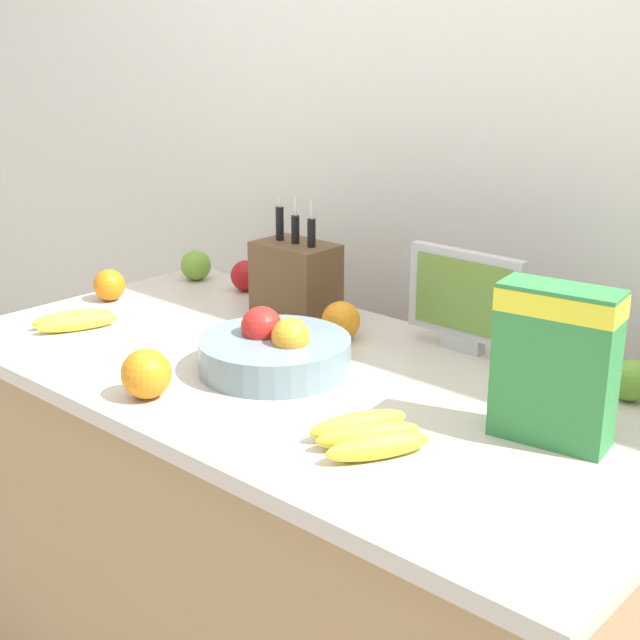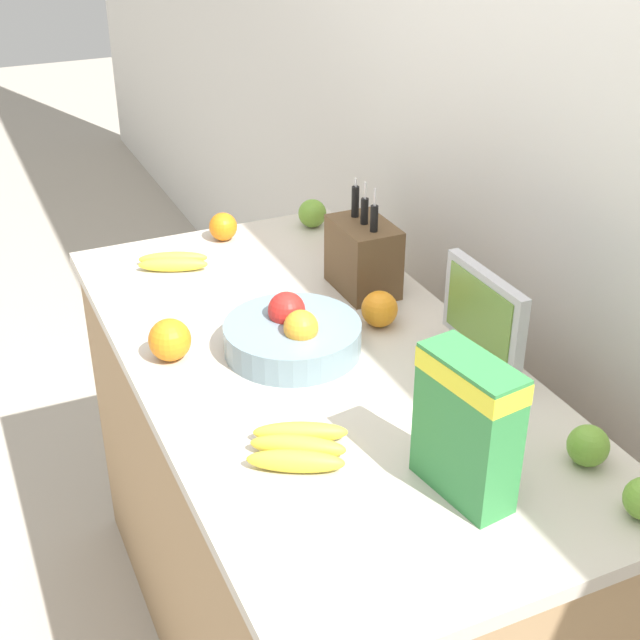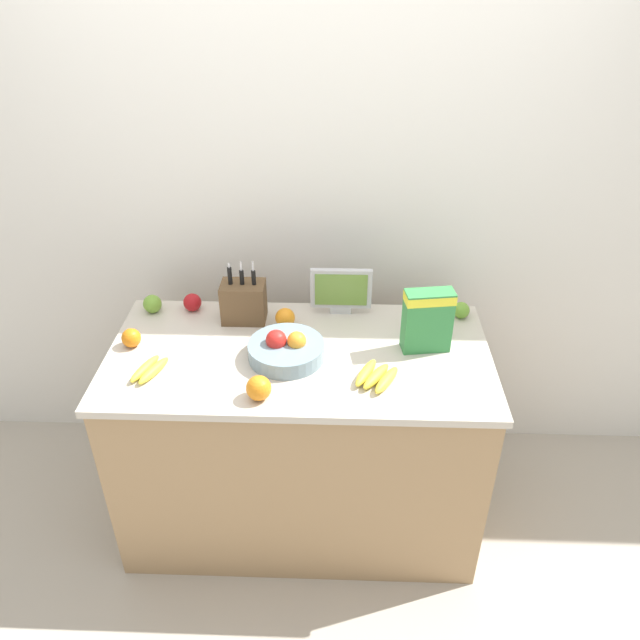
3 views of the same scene
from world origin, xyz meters
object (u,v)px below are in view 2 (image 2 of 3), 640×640
Objects in this scene: knife_block at (363,256)px; orange_front_right at (380,309)px; cereal_box at (467,421)px; apple_rear at (588,446)px; small_monitor at (483,316)px; orange_mid_left at (170,340)px; apple_middle at (312,213)px; banana_bunch_right at (173,262)px; apple_rightmost at (345,234)px; orange_front_center at (223,227)px; fruit_bowl at (293,335)px; banana_bunch_left at (298,446)px.

orange_front_right is at bearing -15.04° from knife_block.
apple_rear is (0.03, 0.24, -0.10)m from cereal_box.
knife_block is 3.69× the size of apple_rear.
small_monitor is at bearing 177.84° from apple_rear.
orange_front_right is at bearing 83.35° from orange_mid_left.
apple_middle is 0.87× the size of orange_mid_left.
orange_front_right is (-0.56, 0.14, -0.10)m from cereal_box.
cereal_box is 1.38× the size of banana_bunch_right.
knife_block is 1.47× the size of banana_bunch_right.
orange_mid_left reaches higher than apple_rear.
apple_middle is 0.17m from apple_rightmost.
orange_front_center reaches higher than apple_rear.
small_monitor is 3.34× the size of apple_rightmost.
banana_bunch_right is at bearing -77.06° from apple_middle.
orange_front_right is 0.61m from orange_front_center.
apple_rightmost is (-0.99, 0.01, 0.00)m from apple_rear.
orange_front_center is (-0.59, -0.16, -0.00)m from orange_front_right.
fruit_bowl is (-0.21, -0.33, -0.07)m from small_monitor.
apple_rear is (0.36, -0.01, -0.07)m from small_monitor.
knife_block reaches higher than orange_front_right.
banana_bunch_right is at bearing -147.41° from small_monitor.
cereal_box reaches higher than banana_bunch_left.
apple_rear is at bearing 4.02° from knife_block.
apple_rear is at bearing 41.35° from orange_mid_left.
orange_mid_left is at bearing -46.86° from apple_middle.
banana_bunch_left is 1.15× the size of banana_bunch_right.
fruit_bowl is at bearing -27.54° from apple_middle.
apple_middle is at bearing -178.47° from small_monitor.
knife_block is 0.33m from fruit_bowl.
orange_front_center is at bearing -164.64° from orange_front_right.
knife_block is at bearing -15.73° from apple_rightmost.
apple_rear is (0.56, 0.32, -0.00)m from fruit_bowl.
apple_rightmost is at bearing 179.30° from apple_rear.
knife_block is 3.61× the size of orange_front_center.
apple_middle is at bearing 102.94° from banana_bunch_right.
cereal_box reaches higher than banana_bunch_right.
knife_block is 3.34× the size of orange_front_right.
orange_front_right is (0.47, 0.33, 0.02)m from banana_bunch_right.
apple_rightmost is at bearing 157.12° from cereal_box.
apple_middle is 1.02× the size of apple_rightmost.
fruit_bowl is at bearing -121.79° from small_monitor.
apple_rightmost is 1.02× the size of orange_front_center.
apple_rightmost is 0.94× the size of orange_front_right.
fruit_bowl is 3.57× the size of orange_front_right.
apple_middle is at bearing -173.15° from apple_rightmost.
small_monitor is at bearing 18.65° from orange_front_center.
orange_mid_left is (0.42, -0.13, 0.03)m from banana_bunch_right.
orange_front_center is at bearing -161.35° from small_monitor.
small_monitor is 3.14× the size of orange_front_right.
fruit_bowl is 0.22m from orange_front_right.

